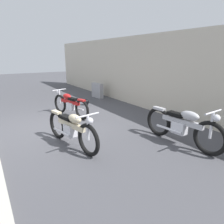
# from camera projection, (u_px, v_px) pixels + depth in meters

# --- Properties ---
(ground_plane) EXTENTS (40.00, 40.00, 0.00)m
(ground_plane) POSITION_uv_depth(u_px,v_px,m) (46.00, 127.00, 6.19)
(ground_plane) COLOR #47474C
(building_wall) EXTENTS (18.00, 0.30, 2.84)m
(building_wall) POSITION_uv_depth(u_px,v_px,m) (151.00, 73.00, 7.95)
(building_wall) COLOR beige
(building_wall) RESTS_ON ground_plane
(stone_marker) EXTENTS (0.81, 0.24, 0.72)m
(stone_marker) POSITION_uv_depth(u_px,v_px,m) (97.00, 90.00, 10.36)
(stone_marker) COLOR #9E9EA3
(stone_marker) RESTS_ON ground_plane
(helmet) EXTENTS (0.27, 0.27, 0.27)m
(helmet) POSITION_uv_depth(u_px,v_px,m) (86.00, 102.00, 8.88)
(helmet) COLOR black
(helmet) RESTS_ON ground_plane
(motorcycle_cream) EXTENTS (2.03, 0.66, 0.92)m
(motorcycle_cream) POSITION_uv_depth(u_px,v_px,m) (71.00, 128.00, 4.79)
(motorcycle_cream) COLOR black
(motorcycle_cream) RESTS_ON ground_plane
(motorcycle_red) EXTENTS (1.92, 0.72, 0.88)m
(motorcycle_red) POSITION_uv_depth(u_px,v_px,m) (70.00, 104.00, 7.23)
(motorcycle_red) COLOR black
(motorcycle_red) RESTS_ON ground_plane
(motorcycle_silver) EXTENTS (2.19, 0.61, 0.98)m
(motorcycle_silver) POSITION_uv_depth(u_px,v_px,m) (182.00, 126.00, 4.89)
(motorcycle_silver) COLOR black
(motorcycle_silver) RESTS_ON ground_plane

